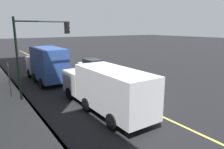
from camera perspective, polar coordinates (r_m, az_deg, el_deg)
ground at (r=15.81m, az=3.27°, el=-6.75°), size 200.00×200.00×0.00m
sidewalk_slab at (r=12.98m, az=-26.25°, el=-12.30°), size 80.00×3.42×0.15m
curb_edge at (r=13.23m, az=-19.16°, el=-11.16°), size 80.00×0.16×0.15m
lane_stripe_center at (r=15.80m, az=3.27°, el=-6.72°), size 80.00×0.16×0.01m
car_white at (r=25.16m, az=-5.33°, el=2.53°), size 4.73×1.97×1.56m
truck_white at (r=13.21m, az=-1.86°, el=-3.67°), size 8.39×2.46×2.87m
truck_blue at (r=21.25m, az=-17.60°, el=2.74°), size 6.90×2.47×3.43m
traffic_light_mast at (r=16.13m, az=-19.69°, el=7.94°), size 0.28×4.10×6.02m
street_sign_post at (r=17.31m, az=-26.53°, el=-0.68°), size 0.60×0.08×2.80m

